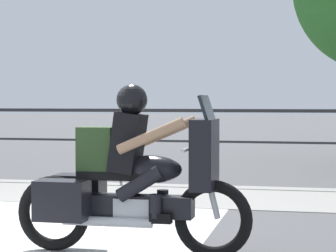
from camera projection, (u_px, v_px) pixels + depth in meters
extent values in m
cube|color=#99968E|center=(88.00, 192.00, 10.33)|extent=(44.00, 2.40, 0.01)
cube|color=silver|center=(26.00, 241.00, 6.69)|extent=(3.59, 6.00, 0.01)
cube|color=#232326|center=(120.00, 110.00, 12.03)|extent=(36.00, 0.04, 0.06)
cube|color=#232326|center=(120.00, 140.00, 12.05)|extent=(36.00, 0.03, 0.04)
cylinder|color=#232326|center=(120.00, 144.00, 12.05)|extent=(0.05, 0.05, 1.30)
torus|color=black|center=(213.00, 219.00, 5.97)|extent=(0.72, 0.11, 0.72)
torus|color=black|center=(54.00, 213.00, 6.30)|extent=(0.72, 0.11, 0.72)
cube|color=black|center=(131.00, 206.00, 6.13)|extent=(1.18, 0.22, 0.20)
cube|color=silver|center=(134.00, 211.00, 6.13)|extent=(0.34, 0.26, 0.26)
ellipsoid|color=black|center=(150.00, 169.00, 6.08)|extent=(0.60, 0.30, 0.26)
cube|color=black|center=(115.00, 175.00, 6.15)|extent=(0.68, 0.28, 0.08)
cube|color=black|center=(205.00, 154.00, 5.96)|extent=(0.20, 0.53, 0.64)
cube|color=#1E232B|center=(207.00, 108.00, 5.94)|extent=(0.10, 0.45, 0.24)
cylinder|color=silver|center=(189.00, 148.00, 5.99)|extent=(0.04, 0.70, 0.04)
cylinder|color=silver|center=(107.00, 222.00, 6.02)|extent=(0.85, 0.09, 0.09)
cube|color=black|center=(62.00, 200.00, 6.02)|extent=(0.48, 0.28, 0.37)
cube|color=black|center=(80.00, 193.00, 6.49)|extent=(0.48, 0.28, 0.37)
cylinder|color=silver|center=(210.00, 187.00, 5.97)|extent=(0.20, 0.06, 0.59)
cube|color=black|center=(128.00, 143.00, 6.11)|extent=(0.31, 0.36, 0.58)
sphere|color=tan|center=(132.00, 102.00, 6.09)|extent=(0.23, 0.23, 0.23)
sphere|color=black|center=(132.00, 100.00, 6.09)|extent=(0.29, 0.29, 0.29)
cylinder|color=black|center=(139.00, 184.00, 5.95)|extent=(0.44, 0.13, 0.34)
cylinder|color=black|center=(155.00, 206.00, 5.93)|extent=(0.11, 0.11, 0.22)
cube|color=black|center=(161.00, 218.00, 5.92)|extent=(0.20, 0.10, 0.09)
cylinder|color=black|center=(147.00, 180.00, 6.24)|extent=(0.44, 0.13, 0.34)
cylinder|color=black|center=(163.00, 201.00, 6.22)|extent=(0.11, 0.11, 0.22)
cube|color=black|center=(168.00, 213.00, 6.21)|extent=(0.20, 0.10, 0.09)
cylinder|color=tan|center=(151.00, 136.00, 5.76)|extent=(0.62, 0.09, 0.34)
cylinder|color=tan|center=(165.00, 133.00, 6.34)|extent=(0.62, 0.09, 0.34)
cube|color=#2D4723|center=(97.00, 149.00, 6.18)|extent=(0.34, 0.27, 0.42)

